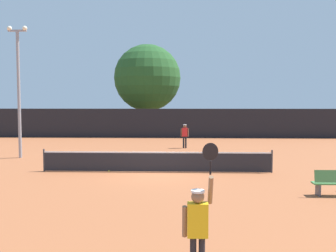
# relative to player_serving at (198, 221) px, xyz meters

# --- Properties ---
(ground_plane) EXTENTS (120.00, 120.00, 0.00)m
(ground_plane) POSITION_rel_player_serving_xyz_m (-1.45, 10.79, -1.15)
(ground_plane) COLOR #9E5633
(tennis_net) EXTENTS (10.90, 0.08, 1.07)m
(tennis_net) POSITION_rel_player_serving_xyz_m (-1.45, 10.79, -0.64)
(tennis_net) COLOR #232328
(tennis_net) RESTS_ON ground
(perimeter_fence) EXTENTS (33.55, 0.12, 2.66)m
(perimeter_fence) POSITION_rel_player_serving_xyz_m (-1.45, 27.54, 0.18)
(perimeter_fence) COLOR black
(perimeter_fence) RESTS_ON ground
(player_serving) EXTENTS (0.67, 0.40, 2.59)m
(player_serving) POSITION_rel_player_serving_xyz_m (0.00, 0.00, 0.00)
(player_serving) COLOR yellow
(player_serving) RESTS_ON ground
(player_receiving) EXTENTS (0.57, 0.25, 1.69)m
(player_receiving) POSITION_rel_player_serving_xyz_m (-0.03, 19.91, -0.11)
(player_receiving) COLOR red
(player_receiving) RESTS_ON ground
(tennis_ball) EXTENTS (0.07, 0.07, 0.07)m
(tennis_ball) POSITION_rel_player_serving_xyz_m (-3.73, 10.75, -1.12)
(tennis_ball) COLOR #CCE033
(tennis_ball) RESTS_ON ground
(light_pole) EXTENTS (1.18, 0.28, 7.71)m
(light_pole) POSITION_rel_player_serving_xyz_m (-9.83, 14.99, 3.27)
(light_pole) COLOR gray
(light_pole) RESTS_ON ground
(large_tree) EXTENTS (6.95, 6.95, 9.26)m
(large_tree) POSITION_rel_player_serving_xyz_m (-3.82, 32.57, 4.62)
(large_tree) COLOR brown
(large_tree) RESTS_ON ground
(parked_car_near) EXTENTS (1.95, 4.22, 1.69)m
(parked_car_near) POSITION_rel_player_serving_xyz_m (1.07, 35.33, -0.37)
(parked_car_near) COLOR black
(parked_car_near) RESTS_ON ground
(parked_car_mid) EXTENTS (2.09, 4.28, 1.69)m
(parked_car_mid) POSITION_rel_player_serving_xyz_m (5.61, 32.54, -0.37)
(parked_car_mid) COLOR #B7B7BC
(parked_car_mid) RESTS_ON ground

